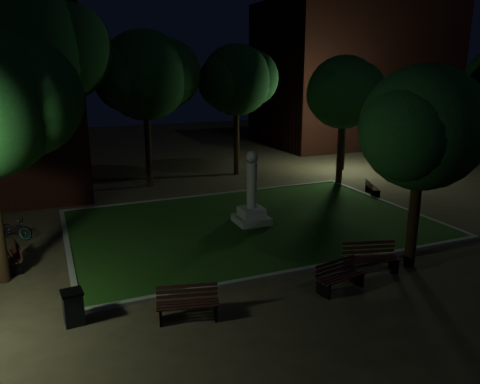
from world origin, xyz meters
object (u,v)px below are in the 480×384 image
object	(u,v)px
bench_right_side	(372,188)
monument	(252,204)
bicycle	(11,229)
bench_near_left	(339,277)
bench_left_side	(12,257)
bench_near_right	(371,258)
trash_bin	(73,307)
bench_west_near	(188,304)

from	to	relation	value
bench_right_side	monument	bearing A→B (deg)	127.31
monument	bicycle	distance (m)	9.80
bench_near_left	bench_left_side	size ratio (longest dim) A/B	1.05
monument	bench_right_side	size ratio (longest dim) A/B	2.19
bench_near_left	bench_right_side	size ratio (longest dim) A/B	1.18
monument	bench_near_left	bearing A→B (deg)	-90.21
bench_near_right	monument	bearing A→B (deg)	121.05
bench_near_right	bench_right_side	size ratio (longest dim) A/B	1.33
bench_left_side	trash_bin	size ratio (longest dim) A/B	1.73
monument	bench_left_side	xyz separation A→B (m)	(-9.43, -0.98, -0.55)
bench_near_left	bench_near_right	size ratio (longest dim) A/B	0.89
bench_near_right	bench_west_near	distance (m)	6.57
bench_near_right	trash_bin	distance (m)	9.45
bench_right_side	trash_bin	world-z (taller)	trash_bin
monument	trash_bin	size ratio (longest dim) A/B	3.37
monument	bench_right_side	bearing A→B (deg)	14.13
bench_near_left	bench_right_side	bearing A→B (deg)	36.09
trash_bin	bicycle	size ratio (longest dim) A/B	0.56
monument	bicycle	world-z (taller)	monument
bench_near_right	bench_right_side	bearing A→B (deg)	66.81
bench_west_near	trash_bin	distance (m)	3.05
bench_west_near	bench_near_right	bearing A→B (deg)	18.51
bench_left_side	bench_near_left	bearing A→B (deg)	46.59
bench_left_side	bench_right_side	world-z (taller)	bench_left_side
bench_west_near	bench_right_side	xyz separation A→B (m)	(12.85, 8.54, -0.08)
bench_left_side	bicycle	world-z (taller)	bicycle
monument	trash_bin	bearing A→B (deg)	-144.15
bench_left_side	bicycle	distance (m)	3.02
bench_near_left	monument	bearing A→B (deg)	78.67
bench_left_side	trash_bin	distance (m)	4.91
monument	bench_near_right	xyz separation A→B (m)	(1.71, -5.97, -0.48)
bench_near_left	bicycle	size ratio (longest dim) A/B	1.02
monument	bench_west_near	bearing A→B (deg)	-126.57
bench_west_near	monument	bearing A→B (deg)	67.10
bench_west_near	bicycle	size ratio (longest dim) A/B	1.05
bench_left_side	bench_west_near	bearing A→B (deg)	27.36
bench_west_near	bench_right_side	world-z (taller)	bench_west_near
bench_left_side	bicycle	bearing A→B (deg)	170.50
bench_left_side	bench_near_right	bearing A→B (deg)	53.60
bench_near_right	bench_left_side	size ratio (longest dim) A/B	1.18
bicycle	monument	bearing A→B (deg)	-74.92
monument	bench_west_near	distance (m)	8.14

